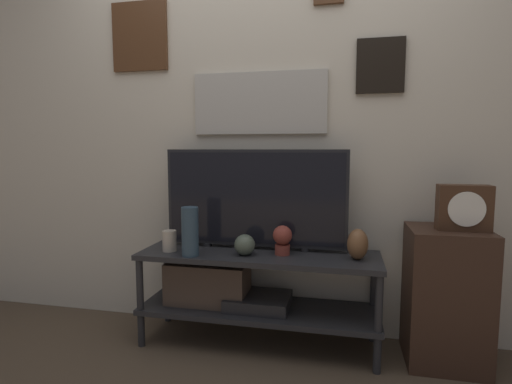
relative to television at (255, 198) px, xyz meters
The scene contains 11 objects.
ground_plane 0.91m from the television, 82.92° to the right, with size 12.00×12.00×0.00m, color #4C3D2D.
wall_back 0.54m from the television, 76.15° to the left, with size 6.40×0.08×2.70m.
media_console 0.52m from the television, 128.88° to the right, with size 1.37×0.41×0.54m.
television is the anchor object (origin of this frame).
vase_round_glass 0.29m from the television, 98.55° to the right, with size 0.12×0.12×0.12m.
vase_tall_ceramic 0.42m from the television, 144.07° to the right, with size 0.09×0.09×0.27m.
vase_urn_stoneware 0.64m from the television, 10.16° to the right, with size 0.11×0.12×0.17m.
candle_jar 0.55m from the television, 161.23° to the right, with size 0.08×0.08×0.12m.
decorative_bust 0.29m from the television, 27.79° to the right, with size 0.11×0.11×0.16m.
side_table 1.16m from the television, ahead, with size 0.39×0.37×0.72m.
mantel_clock 1.11m from the television, ahead, with size 0.25×0.11×0.23m.
Camera 1 is at (0.47, -1.93, 1.13)m, focal length 28.00 mm.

